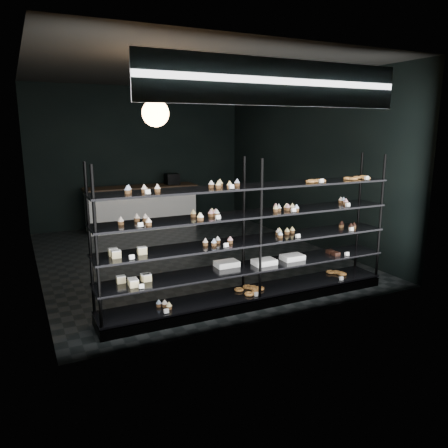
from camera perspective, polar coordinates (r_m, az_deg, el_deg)
The scene contains 5 objects.
room at distance 7.69m, azimuth -5.05°, elevation 7.43°, with size 5.01×6.01×3.20m.
display_shelf at distance 5.65m, azimuth 3.37°, elevation -4.40°, with size 4.00×0.50×1.91m.
signage at distance 5.06m, azimuth 7.22°, elevation 17.88°, with size 3.30×0.05×0.50m.
pendant_lamp at distance 5.89m, azimuth -8.94°, elevation 14.12°, with size 0.35×0.35×0.90m.
service_counter at distance 10.16m, azimuth -10.64°, elevation 2.22°, with size 2.53×0.65×1.23m.
Camera 1 is at (-2.72, -7.16, 2.26)m, focal length 35.00 mm.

